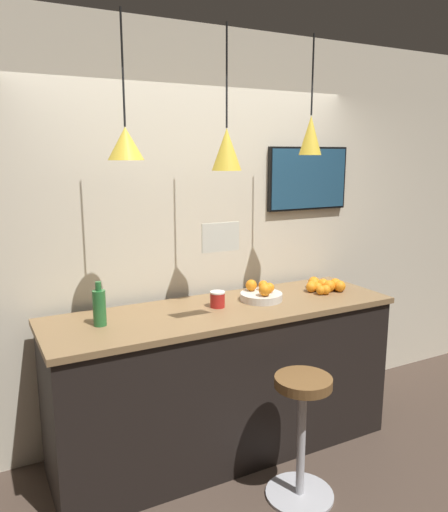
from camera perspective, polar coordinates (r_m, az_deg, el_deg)
back_wall at (r=3.64m, az=-3.41°, el=2.29°), size 8.00×0.06×2.90m
service_counter at (r=3.51m, az=0.00°, el=-13.98°), size 2.36×0.71×1.04m
bar_stool at (r=3.12m, az=8.90°, el=-18.20°), size 0.41×0.41×0.77m
fruit_bowl at (r=3.49m, az=4.29°, el=-4.34°), size 0.29×0.29×0.14m
orange_pile at (r=3.79m, az=11.39°, el=-3.31°), size 0.31×0.27×0.09m
juice_bottle at (r=3.05m, az=-14.06°, el=-5.68°), size 0.08×0.08×0.27m
spread_jar at (r=3.32m, az=-0.75°, el=-4.97°), size 0.10×0.10×0.11m
pendant_lamp_left at (r=2.90m, az=-11.19°, el=12.58°), size 0.20×0.20×0.80m
pendant_lamp_middle at (r=3.14m, az=0.31°, el=12.15°), size 0.19×0.19×0.87m
pendant_lamp_right at (r=3.49m, az=9.87°, el=13.49°), size 0.15×0.15×0.77m
mounted_tv at (r=4.05m, az=9.59°, el=8.72°), size 0.73×0.04×0.49m
hanging_menu_board at (r=2.89m, az=-0.38°, el=2.16°), size 0.24×0.01×0.17m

